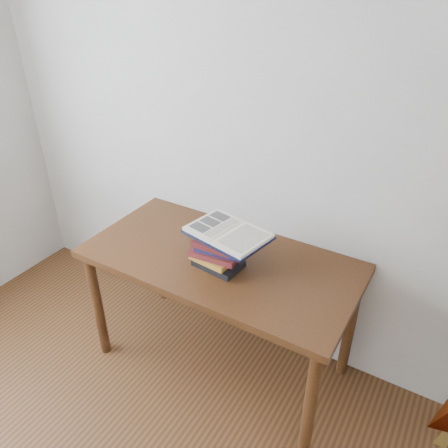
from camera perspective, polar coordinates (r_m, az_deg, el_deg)
The scene contains 3 objects.
desk at distance 2.38m, azimuth -0.53°, elevation -6.30°, with size 1.46×0.73×0.78m.
book_stack at distance 2.21m, azimuth -0.87°, elevation -3.39°, with size 0.27×0.20×0.19m.
open_book at distance 2.14m, azimuth 0.53°, elevation -1.19°, with size 0.43×0.34×0.03m.
Camera 1 is at (1.06, -0.23, 2.13)m, focal length 35.00 mm.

